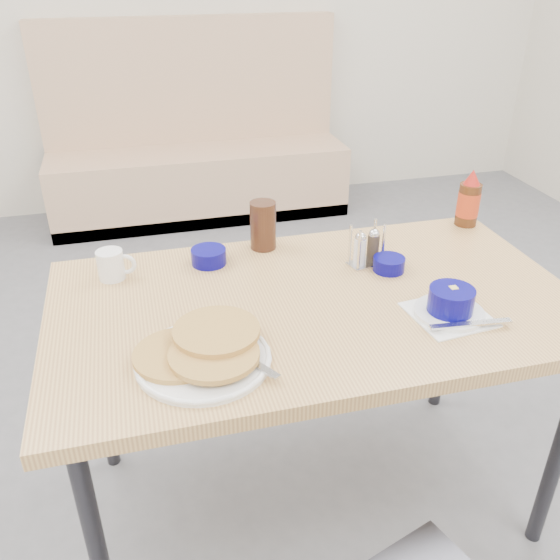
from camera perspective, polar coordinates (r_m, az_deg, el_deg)
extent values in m
cube|color=tan|center=(4.02, -7.69, 9.32)|extent=(1.90, 0.55, 0.45)
cube|color=tan|center=(4.09, -8.61, 16.85)|extent=(1.90, 0.12, 1.00)
cube|color=#2D2D33|center=(4.08, -7.52, 6.88)|extent=(1.90, 0.55, 0.08)
cube|color=tan|center=(1.60, 3.44, -2.43)|extent=(1.40, 0.80, 0.04)
cylinder|color=#2D2D33|center=(1.57, -17.16, -23.62)|extent=(0.04, 0.04, 0.72)
cylinder|color=#2D2D33|center=(1.88, 25.28, -14.60)|extent=(0.04, 0.04, 0.72)
cylinder|color=#2D2D33|center=(2.02, -17.03, -9.23)|extent=(0.04, 0.04, 0.72)
cylinder|color=#2D2D33|center=(2.28, 15.71, -4.31)|extent=(0.04, 0.04, 0.72)
cylinder|color=white|center=(1.36, -7.38, -7.63)|extent=(0.31, 0.31, 0.02)
cylinder|color=tan|center=(1.36, -9.78, -7.07)|extent=(0.20, 0.20, 0.01)
cylinder|color=tan|center=(1.32, -6.36, -7.14)|extent=(0.20, 0.20, 0.01)
cylinder|color=tan|center=(1.38, -6.15, -4.89)|extent=(0.20, 0.20, 0.01)
cube|color=silver|center=(1.32, -2.31, -8.09)|extent=(0.09, 0.13, 0.01)
cylinder|color=white|center=(1.73, -15.98, 1.41)|extent=(0.07, 0.07, 0.08)
cylinder|color=black|center=(1.71, -16.15, 2.53)|extent=(0.06, 0.06, 0.00)
torus|color=white|center=(1.72, -14.66, 1.47)|extent=(0.06, 0.02, 0.06)
cube|color=white|center=(1.57, 15.92, -3.22)|extent=(0.21, 0.21, 0.00)
cylinder|color=white|center=(1.57, 15.96, -2.99)|extent=(0.18, 0.18, 0.01)
cylinder|color=#070467|center=(1.55, 16.14, -1.85)|extent=(0.11, 0.11, 0.06)
cylinder|color=white|center=(1.54, 16.27, -1.05)|extent=(0.10, 0.10, 0.01)
cube|color=#F4DB60|center=(1.54, 16.36, -0.80)|extent=(0.02, 0.02, 0.01)
cube|color=silver|center=(1.52, 17.88, -4.03)|extent=(0.21, 0.04, 0.01)
cylinder|color=#070467|center=(1.76, -6.88, 2.27)|extent=(0.10, 0.10, 0.05)
cylinder|color=#070467|center=(1.74, 10.44, 1.52)|extent=(0.09, 0.09, 0.04)
cylinder|color=#381D11|center=(1.83, -1.64, 5.28)|extent=(0.09, 0.09, 0.15)
cube|color=silver|center=(1.78, 8.21, 1.64)|extent=(0.12, 0.09, 0.00)
cylinder|color=silver|center=(1.71, 7.62, 2.87)|extent=(0.01, 0.01, 0.12)
cylinder|color=silver|center=(1.76, 9.93, 3.49)|extent=(0.01, 0.01, 0.12)
cylinder|color=silver|center=(1.74, 6.76, 3.44)|extent=(0.01, 0.01, 0.12)
cylinder|color=silver|center=(1.79, 9.05, 4.03)|extent=(0.01, 0.01, 0.12)
cylinder|color=silver|center=(1.74, 7.67, 2.72)|extent=(0.04, 0.04, 0.08)
cylinder|color=#3F3326|center=(1.77, 8.93, 3.06)|extent=(0.04, 0.04, 0.08)
cylinder|color=#47230F|center=(2.09, 17.65, 6.93)|extent=(0.07, 0.07, 0.14)
cylinder|color=red|center=(2.09, 17.66, 7.00)|extent=(0.07, 0.07, 0.08)
cone|color=#B61B11|center=(2.06, 18.05, 9.41)|extent=(0.05, 0.05, 0.05)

